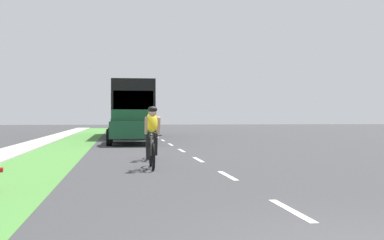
# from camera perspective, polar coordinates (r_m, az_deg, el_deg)

# --- Properties ---
(ground_plane) EXTENTS (120.00, 120.00, 0.00)m
(ground_plane) POSITION_cam_1_polar(r_m,az_deg,el_deg) (24.70, -2.44, -2.68)
(ground_plane) COLOR #38383A
(grass_verge) EXTENTS (2.11, 70.00, 0.01)m
(grass_verge) POSITION_cam_1_polar(r_m,az_deg,el_deg) (24.69, -13.22, -2.69)
(grass_verge) COLOR #478438
(grass_verge) RESTS_ON ground_plane
(sidewalk_concrete) EXTENTS (1.37, 70.00, 0.10)m
(sidewalk_concrete) POSITION_cam_1_polar(r_m,az_deg,el_deg) (24.91, -17.22, -2.66)
(sidewalk_concrete) COLOR #B2ADA3
(sidewalk_concrete) RESTS_ON ground_plane
(lane_markings_center) EXTENTS (0.12, 53.49, 0.01)m
(lane_markings_center) POSITION_cam_1_polar(r_m,az_deg,el_deg) (28.68, -3.22, -2.25)
(lane_markings_center) COLOR white
(lane_markings_center) RESTS_ON ground_plane
(cyclist_lead) EXTENTS (0.42, 1.72, 1.58)m
(cyclist_lead) POSITION_cam_1_polar(r_m,az_deg,el_deg) (13.17, -4.44, -1.84)
(cyclist_lead) COLOR black
(cyclist_lead) RESTS_ON ground_plane
(cyclist_trailing) EXTENTS (0.42, 1.72, 1.58)m
(cyclist_trailing) POSITION_cam_1_polar(r_m,az_deg,el_deg) (15.97, -4.48, -1.45)
(cyclist_trailing) COLOR black
(cyclist_trailing) RESTS_ON ground_plane
(pickup_dark_green) EXTENTS (2.22, 5.10, 1.64)m
(pickup_dark_green) POSITION_cam_1_polar(r_m,az_deg,el_deg) (24.97, -6.80, -0.75)
(pickup_dark_green) COLOR #194C2D
(pickup_dark_green) RESTS_ON ground_plane
(bus_black) EXTENTS (2.78, 11.60, 3.48)m
(bus_black) POSITION_cam_1_polar(r_m,az_deg,el_deg) (35.02, -6.73, 1.46)
(bus_black) COLOR black
(bus_black) RESTS_ON ground_plane
(sedan_blue) EXTENTS (1.98, 4.30, 1.52)m
(sedan_blue) POSITION_cam_1_polar(r_m,az_deg,el_deg) (52.85, -7.35, -0.22)
(sedan_blue) COLOR #23389E
(sedan_blue) RESTS_ON ground_plane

